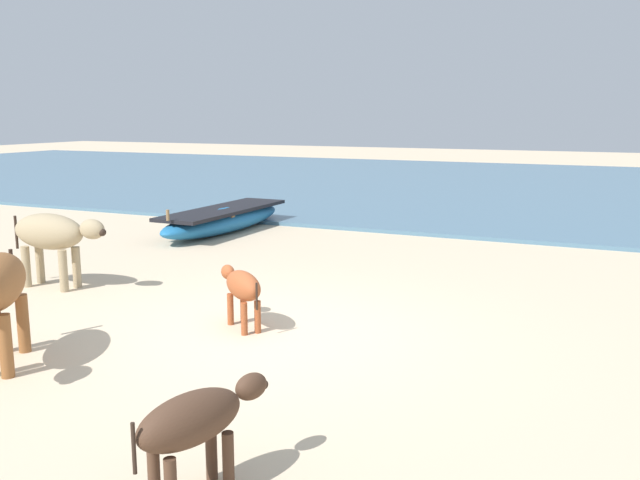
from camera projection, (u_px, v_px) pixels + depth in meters
name	position (u px, v px, depth m)	size (l,w,h in m)	color
ground	(267.00, 334.00, 7.58)	(80.00, 80.00, 0.00)	beige
sea_water	(510.00, 186.00, 22.48)	(60.00, 20.00, 0.08)	slate
fishing_boat_3	(224.00, 219.00, 14.05)	(1.07, 3.98, 0.69)	#1E669E
cow_adult_dun	(52.00, 235.00, 9.47)	(1.62, 0.48, 1.05)	tan
calf_near_dark	(195.00, 421.00, 4.30)	(0.53, 1.06, 0.70)	#4C3323
calf_far_rust	(242.00, 287.00, 7.72)	(0.91, 0.77, 0.66)	#9E4C28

